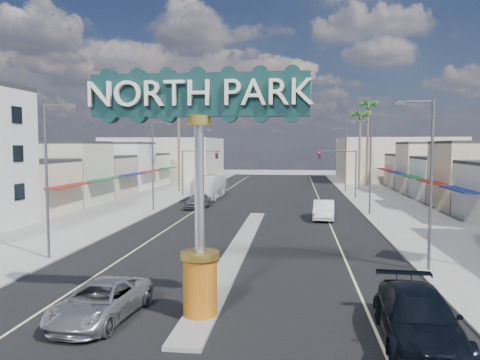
% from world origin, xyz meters
% --- Properties ---
extents(ground, '(160.00, 160.00, 0.00)m').
position_xyz_m(ground, '(0.00, 30.00, 0.00)').
color(ground, gray).
rests_on(ground, ground).
extents(road, '(20.00, 120.00, 0.01)m').
position_xyz_m(road, '(0.00, 30.00, 0.01)').
color(road, black).
rests_on(road, ground).
extents(median_island, '(1.30, 30.00, 0.16)m').
position_xyz_m(median_island, '(0.00, 14.00, 0.08)').
color(median_island, gray).
rests_on(median_island, ground).
extents(sidewalk_left, '(8.00, 120.00, 0.12)m').
position_xyz_m(sidewalk_left, '(-14.00, 30.00, 0.06)').
color(sidewalk_left, gray).
rests_on(sidewalk_left, ground).
extents(sidewalk_right, '(8.00, 120.00, 0.12)m').
position_xyz_m(sidewalk_right, '(14.00, 30.00, 0.06)').
color(sidewalk_right, gray).
rests_on(sidewalk_right, ground).
extents(storefront_row_left, '(12.00, 42.00, 6.00)m').
position_xyz_m(storefront_row_left, '(-24.00, 43.00, 3.00)').
color(storefront_row_left, beige).
rests_on(storefront_row_left, ground).
extents(storefront_row_right, '(12.00, 42.00, 6.00)m').
position_xyz_m(storefront_row_right, '(24.00, 43.00, 3.00)').
color(storefront_row_right, '#B7B29E').
rests_on(storefront_row_right, ground).
extents(backdrop_far_left, '(20.00, 20.00, 8.00)m').
position_xyz_m(backdrop_far_left, '(-22.00, 75.00, 4.00)').
color(backdrop_far_left, '#B7B29E').
rests_on(backdrop_far_left, ground).
extents(backdrop_far_right, '(20.00, 20.00, 8.00)m').
position_xyz_m(backdrop_far_right, '(22.00, 75.00, 4.00)').
color(backdrop_far_right, beige).
rests_on(backdrop_far_right, ground).
extents(gateway_sign, '(8.20, 1.50, 9.15)m').
position_xyz_m(gateway_sign, '(0.00, 1.98, 5.93)').
color(gateway_sign, '#B84A0E').
rests_on(gateway_sign, median_island).
extents(traffic_signal_left, '(5.09, 0.45, 6.00)m').
position_xyz_m(traffic_signal_left, '(-9.18, 43.99, 4.27)').
color(traffic_signal_left, '#47474C').
rests_on(traffic_signal_left, ground).
extents(traffic_signal_right, '(5.09, 0.45, 6.00)m').
position_xyz_m(traffic_signal_right, '(9.18, 43.99, 4.27)').
color(traffic_signal_right, '#47474C').
rests_on(traffic_signal_right, ground).
extents(streetlight_l_near, '(2.03, 0.22, 9.00)m').
position_xyz_m(streetlight_l_near, '(-10.43, 10.00, 5.07)').
color(streetlight_l_near, '#47474C').
rests_on(streetlight_l_near, ground).
extents(streetlight_l_mid, '(2.03, 0.22, 9.00)m').
position_xyz_m(streetlight_l_mid, '(-10.43, 30.00, 5.07)').
color(streetlight_l_mid, '#47474C').
rests_on(streetlight_l_mid, ground).
extents(streetlight_l_far, '(2.03, 0.22, 9.00)m').
position_xyz_m(streetlight_l_far, '(-10.43, 52.00, 5.07)').
color(streetlight_l_far, '#47474C').
rests_on(streetlight_l_far, ground).
extents(streetlight_r_near, '(2.03, 0.22, 9.00)m').
position_xyz_m(streetlight_r_near, '(10.43, 10.00, 5.07)').
color(streetlight_r_near, '#47474C').
rests_on(streetlight_r_near, ground).
extents(streetlight_r_mid, '(2.03, 0.22, 9.00)m').
position_xyz_m(streetlight_r_mid, '(10.43, 30.00, 5.07)').
color(streetlight_r_mid, '#47474C').
rests_on(streetlight_r_mid, ground).
extents(streetlight_r_far, '(2.03, 0.22, 9.00)m').
position_xyz_m(streetlight_r_far, '(10.43, 52.00, 5.07)').
color(streetlight_r_far, '#47474C').
rests_on(streetlight_r_far, ground).
extents(palm_left_far, '(2.60, 2.60, 13.10)m').
position_xyz_m(palm_left_far, '(-13.00, 50.00, 11.50)').
color(palm_left_far, brown).
rests_on(palm_left_far, ground).
extents(palm_right_mid, '(2.60, 2.60, 12.10)m').
position_xyz_m(palm_right_mid, '(13.00, 56.00, 10.60)').
color(palm_right_mid, brown).
rests_on(palm_right_mid, ground).
extents(palm_right_far, '(2.60, 2.60, 14.10)m').
position_xyz_m(palm_right_far, '(15.00, 62.00, 12.39)').
color(palm_right_far, brown).
rests_on(palm_right_far, ground).
extents(suv_left, '(2.92, 5.41, 1.44)m').
position_xyz_m(suv_left, '(-3.76, 1.44, 0.72)').
color(suv_left, '#AFAEB3').
rests_on(suv_left, ground).
extents(suv_right, '(2.79, 6.23, 1.77)m').
position_xyz_m(suv_right, '(7.72, 0.64, 0.89)').
color(suv_right, black).
rests_on(suv_right, ground).
extents(car_parked_left, '(2.43, 4.83, 1.58)m').
position_xyz_m(car_parked_left, '(-6.63, 32.84, 0.79)').
color(car_parked_left, '#5C5B60').
rests_on(car_parked_left, ground).
extents(car_parked_right, '(2.15, 5.29, 1.71)m').
position_xyz_m(car_parked_right, '(6.12, 26.99, 0.85)').
color(car_parked_right, white).
rests_on(car_parked_right, ground).
extents(city_bus, '(2.61, 10.66, 2.96)m').
position_xyz_m(city_bus, '(-7.00, 41.73, 1.48)').
color(city_bus, white).
rests_on(city_bus, ground).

